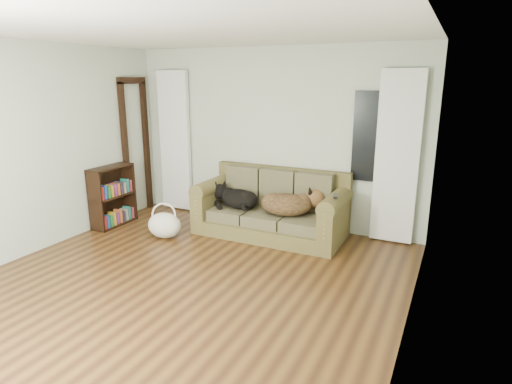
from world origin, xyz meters
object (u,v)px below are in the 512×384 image
at_px(sofa, 270,204).
at_px(dog_shepherd, 290,204).
at_px(dog_black_lab, 237,198).
at_px(bookshelf, 112,193).
at_px(tote_bag, 164,226).

bearing_deg(sofa, dog_shepherd, -6.01).
height_order(dog_black_lab, bookshelf, bookshelf).
xyz_separation_m(dog_shepherd, tote_bag, (-1.58, -0.72, -0.33)).
height_order(dog_black_lab, dog_shepherd, dog_shepherd).
bearing_deg(tote_bag, dog_black_lab, 42.49).
height_order(tote_bag, bookshelf, bookshelf).
xyz_separation_m(dog_black_lab, dog_shepherd, (0.81, 0.01, 0.01)).
height_order(sofa, dog_black_lab, sofa).
height_order(dog_shepherd, tote_bag, dog_shepherd).
bearing_deg(tote_bag, dog_shepherd, 24.49).
relative_size(tote_bag, bookshelf, 0.54).
distance_m(dog_shepherd, bookshelf, 2.67).
distance_m(dog_shepherd, tote_bag, 1.77).
relative_size(dog_black_lab, bookshelf, 0.71).
bearing_deg(dog_black_lab, sofa, 30.86).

